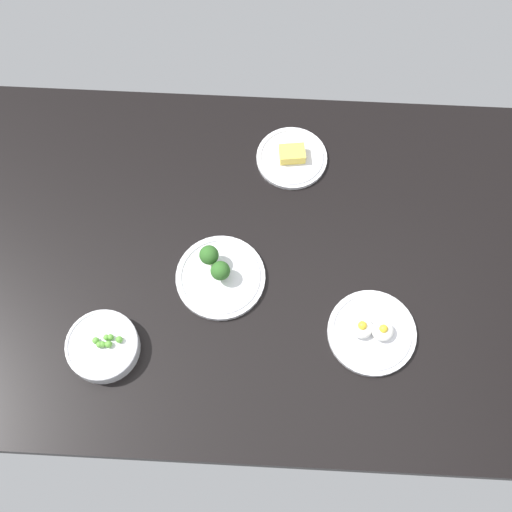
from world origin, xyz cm
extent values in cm
cube|color=black|center=(0.00, 0.00, 2.00)|extent=(142.52, 92.64, 4.00)
cylinder|color=silver|center=(26.80, -16.72, 4.63)|extent=(19.86, 19.86, 1.25)
torus|color=#B7B7BC|center=(26.80, -16.72, 5.25)|extent=(17.98, 17.98, 0.50)
ellipsoid|color=white|center=(24.23, -16.22, 6.66)|extent=(5.12, 5.12, 2.81)
sphere|color=yellow|center=(24.23, -16.22, 7.92)|extent=(2.05, 2.05, 2.05)
ellipsoid|color=white|center=(28.86, -16.68, 6.61)|extent=(4.93, 4.93, 2.71)
sphere|color=yellow|center=(28.86, -16.68, 7.83)|extent=(1.97, 1.97, 1.97)
cylinder|color=silver|center=(7.54, 27.82, 4.54)|extent=(17.72, 17.72, 1.07)
torus|color=#B7B7BC|center=(7.54, 27.82, 5.07)|extent=(16.09, 16.09, 0.50)
cube|color=#F2D14C|center=(7.54, 27.82, 6.47)|extent=(6.84, 5.32, 2.80)
cylinder|color=silver|center=(-32.44, -23.36, 5.85)|extent=(15.85, 15.85, 3.71)
torus|color=silver|center=(-32.44, -23.36, 7.71)|extent=(16.01, 16.01, 0.80)
sphere|color=#599E38|center=(-32.08, -23.50, 8.40)|extent=(1.38, 1.38, 1.38)
sphere|color=#599E38|center=(-30.51, -21.81, 8.40)|extent=(1.38, 1.38, 1.38)
sphere|color=#599E38|center=(-28.56, -22.27, 8.49)|extent=(1.56, 1.56, 1.56)
sphere|color=#599E38|center=(-30.72, -23.44, 8.51)|extent=(1.60, 1.60, 1.60)
sphere|color=#599E38|center=(-31.87, -23.55, 8.35)|extent=(1.29, 1.29, 1.29)
sphere|color=#599E38|center=(-33.61, -22.77, 8.47)|extent=(1.53, 1.53, 1.53)
sphere|color=#599E38|center=(-31.42, -21.91, 8.38)|extent=(1.35, 1.35, 1.35)
sphere|color=#599E38|center=(-32.68, -23.59, 8.44)|extent=(1.46, 1.46, 1.46)
cylinder|color=silver|center=(-7.95, -5.23, 4.64)|extent=(20.75, 20.75, 1.29)
torus|color=#B7B7BC|center=(-7.95, -5.23, 5.29)|extent=(18.76, 18.76, 0.50)
cylinder|color=#9EBC72|center=(-10.61, -1.78, 6.55)|extent=(1.57, 1.57, 2.52)
sphere|color=#2D6023|center=(-10.61, -1.78, 9.49)|extent=(4.49, 4.49, 4.49)
cylinder|color=#9EBC72|center=(-7.79, -5.26, 6.26)|extent=(1.57, 1.57, 1.95)
sphere|color=#2D6023|center=(-7.79, -5.26, 8.92)|extent=(4.49, 4.49, 4.49)
camera|label=1|loc=(3.13, -60.32, 147.20)|focal=46.40mm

